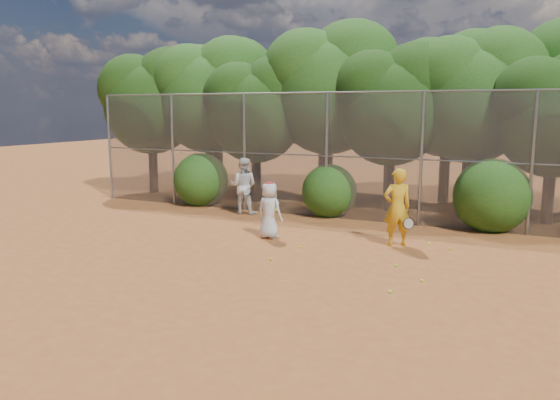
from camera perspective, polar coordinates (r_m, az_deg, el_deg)
The scene contains 25 objects.
ground at distance 12.12m, azimuth -0.77°, elevation -7.25°, with size 80.00×80.00×0.00m, color brown.
fence_back at distance 17.29m, azimuth 7.63°, elevation 4.65°, with size 20.05×0.09×4.03m.
tree_0 at distance 23.50m, azimuth -13.20°, elevation 10.34°, with size 4.38×3.81×6.00m.
tree_1 at distance 22.47m, azimuth -7.29°, elevation 11.15°, with size 4.64×4.03×6.35m.
tree_2 at distance 20.60m, azimuth -2.39°, elevation 9.76°, with size 3.99×3.47×5.47m.
tree_3 at distance 20.53m, azimuth 5.30°, elevation 12.00°, with size 4.89×4.26×6.70m.
tree_4 at distance 19.21m, azimuth 11.75°, elevation 10.11°, with size 4.19×3.64×5.73m.
tree_5 at distance 19.58m, azimuth 19.61°, elevation 10.60°, with size 4.51×3.92×6.17m.
tree_6 at distance 18.47m, azimuth 26.97°, elevation 8.42°, with size 3.86×3.36×5.29m.
tree_9 at distance 24.96m, azimuth -6.39°, elevation 11.40°, with size 4.83×4.20×6.62m.
tree_10 at distance 22.95m, azimuth 4.84°, elevation 12.32°, with size 5.15×4.48×7.06m.
tree_11 at distance 21.29m, azimuth 17.36°, elevation 10.90°, with size 4.64×4.03×6.35m.
bush_0 at distance 20.22m, azimuth -8.26°, elevation 2.34°, with size 2.00×2.00×2.00m, color #1E4711.
bush_1 at distance 17.99m, azimuth 5.17°, elevation 1.19°, with size 1.80×1.80×1.80m, color #1E4711.
bush_2 at distance 16.93m, azimuth 21.27°, elevation 0.73°, with size 2.20×2.20×2.20m, color #1E4711.
player_yellow at distance 14.27m, azimuth 12.14°, elevation -0.76°, with size 0.93×0.80×2.01m.
player_teen at distance 14.80m, azimuth -1.11°, elevation -1.07°, with size 0.82×0.60×1.57m.
player_white at distance 18.29m, azimuth -3.85°, elevation 1.49°, with size 1.04×0.88×1.89m.
ball_0 at distance 12.56m, azimuth 12.01°, elevation -6.70°, with size 0.07×0.07×0.07m, color #C9EC2B.
ball_1 at distance 14.37m, azimuth 17.30°, elevation -4.87°, with size 0.07×0.07×0.07m, color #C9EC2B.
ball_2 at distance 10.81m, azimuth 11.41°, elevation -9.36°, with size 0.07×0.07×0.07m, color #C9EC2B.
ball_3 at distance 11.61m, azimuth 14.57°, elevation -8.15°, with size 0.07×0.07×0.07m, color #C9EC2B.
ball_4 at distance 12.78m, azimuth -0.95°, elevation -6.20°, with size 0.07×0.07×0.07m, color #C9EC2B.
ball_5 at distance 14.72m, azimuth 15.32°, elevation -4.43°, with size 0.07×0.07×0.07m, color #C9EC2B.
ball_6 at distance 13.89m, azimuth 2.20°, elevation -4.92°, with size 0.07×0.07×0.07m, color #C9EC2B.
Camera 1 is at (5.09, -10.43, 3.50)m, focal length 35.00 mm.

